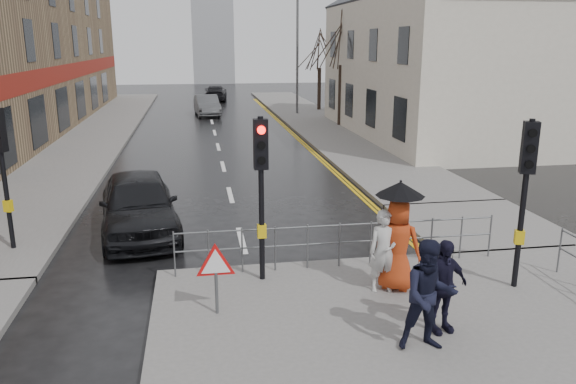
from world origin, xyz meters
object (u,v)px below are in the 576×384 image
object	(u,v)px
pedestrian_a	(384,251)
pedestrian_with_umbrella	(398,233)
car_parked	(138,204)
car_mid	(207,105)
pedestrian_d	(442,286)
pedestrian_b	(429,296)

from	to	relation	value
pedestrian_a	pedestrian_with_umbrella	world-z (taller)	pedestrian_with_umbrella
pedestrian_a	car_parked	size ratio (longest dim) A/B	0.35
pedestrian_with_umbrella	car_parked	bearing A→B (deg)	138.87
pedestrian_with_umbrella	car_mid	xyz separation A→B (m)	(-2.98, 29.44, -0.60)
car_parked	car_mid	bearing A→B (deg)	76.81
pedestrian_with_umbrella	pedestrian_d	bearing A→B (deg)	-85.13
pedestrian_b	pedestrian_with_umbrella	distance (m)	2.29
pedestrian_a	pedestrian_d	size ratio (longest dim) A/B	1.01
pedestrian_b	car_mid	bearing A→B (deg)	100.67
pedestrian_with_umbrella	car_mid	size ratio (longest dim) A/B	0.52
pedestrian_b	pedestrian_d	world-z (taller)	pedestrian_b
car_parked	car_mid	world-z (taller)	car_parked
pedestrian_b	car_mid	size ratio (longest dim) A/B	0.43
pedestrian_d	car_mid	distance (m)	31.36
pedestrian_a	pedestrian_b	size ratio (longest dim) A/B	0.91
car_mid	pedestrian_with_umbrella	bearing A→B (deg)	-89.29
pedestrian_d	car_mid	xyz separation A→B (m)	(-3.13, 31.20, -0.26)
pedestrian_with_umbrella	pedestrian_d	world-z (taller)	pedestrian_with_umbrella
car_parked	pedestrian_a	bearing A→B (deg)	-50.65
pedestrian_a	car_mid	world-z (taller)	pedestrian_a
pedestrian_d	car_parked	bearing A→B (deg)	119.50
pedestrian_a	pedestrian_with_umbrella	size ratio (longest dim) A/B	0.75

